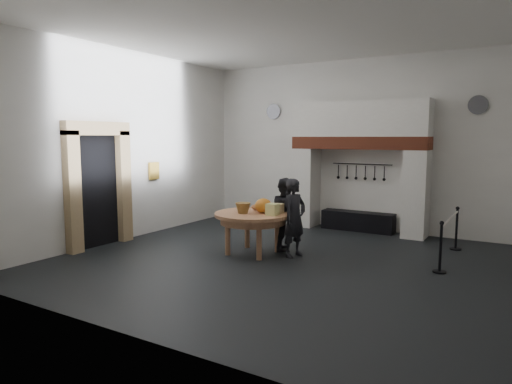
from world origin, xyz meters
The scene contains 29 objects.
floor centered at (0.00, 0.00, 0.00)m, with size 9.00×8.00×0.02m, color black.
ceiling centered at (0.00, 0.00, 4.50)m, with size 9.00×8.00×0.02m, color silver.
wall_back centered at (0.00, 4.00, 2.25)m, with size 9.00×0.02×4.50m, color silver.
wall_front centered at (0.00, -4.00, 2.25)m, with size 9.00×0.02×4.50m, color silver.
wall_left centered at (-4.50, 0.00, 2.25)m, with size 0.02×8.00×4.50m, color silver.
chimney_pier_left centered at (-1.48, 3.65, 1.07)m, with size 0.55×0.70×2.15m, color silver.
chimney_pier_right centered at (1.48, 3.65, 1.07)m, with size 0.55×0.70×2.15m, color silver.
hearth_brick_band centered at (0.00, 3.65, 2.31)m, with size 3.50×0.72×0.32m, color #9E442B.
chimney_hood centered at (0.00, 3.65, 2.92)m, with size 3.50×0.70×0.90m, color silver.
iron_range centered at (0.00, 3.72, 0.25)m, with size 1.90×0.45×0.50m, color black.
utensil_rail centered at (0.00, 3.92, 1.75)m, with size 0.02×0.02×1.60m, color black.
door_recess centered at (-4.47, -1.00, 1.25)m, with size 0.04×1.10×2.50m, color black.
door_jamb_near centered at (-4.38, -1.70, 1.30)m, with size 0.22×0.30×2.60m, color tan.
door_jamb_far centered at (-4.38, -0.30, 1.30)m, with size 0.22×0.30×2.60m, color tan.
door_lintel centered at (-4.38, -1.00, 2.65)m, with size 0.22×1.70×0.30m, color tan.
wall_plaque centered at (-4.45, 0.80, 1.60)m, with size 0.05×0.34×0.44m, color gold.
work_table centered at (-1.12, 0.24, 0.84)m, with size 1.62×1.62×0.07m, color tan.
pumpkin centered at (-0.92, 0.34, 1.03)m, with size 0.36×0.36×0.31m, color orange.
cheese_block_big centered at (-0.62, 0.19, 0.99)m, with size 0.22×0.22×0.24m, color #E8E88B.
cheese_block_small centered at (-0.64, 0.49, 0.97)m, with size 0.18×0.18×0.20m, color #E3CA88.
wicker_basket centered at (-1.27, 0.09, 0.98)m, with size 0.32×0.32×0.22m, color olive.
bread_loaf centered at (-1.22, 0.59, 0.94)m, with size 0.31×0.18×0.13m, color #A45E3A.
visitor_near centered at (-0.26, 0.48, 0.81)m, with size 0.59×0.39×1.62m, color black.
visitor_far centered at (-0.66, 0.88, 0.80)m, with size 0.77×0.60×1.59m, color black.
pewter_plate_back_left centered at (-2.70, 3.96, 3.20)m, with size 0.44×0.44×0.03m, color #4C4C51.
pewter_plate_back_right centered at (2.70, 3.96, 3.20)m, with size 0.44×0.44×0.03m, color #4C4C51.
barrier_post_near centered at (2.52, 0.83, 0.45)m, with size 0.05×0.05×0.90m, color black.
barrier_post_far centered at (2.52, 2.83, 0.45)m, with size 0.05×0.05×0.90m, color black.
barrier_rope centered at (2.52, 1.83, 0.85)m, with size 0.04×0.04×2.00m, color silver.
Camera 1 is at (3.85, -7.83, 2.46)m, focal length 32.00 mm.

